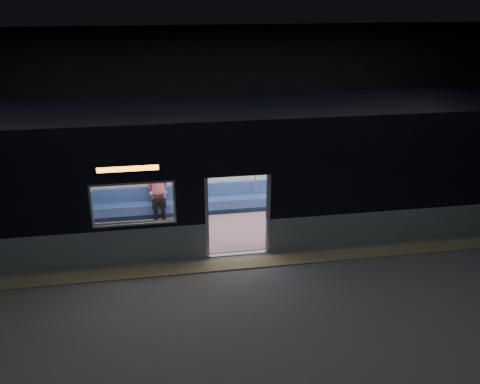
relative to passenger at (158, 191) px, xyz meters
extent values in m
cube|color=#47494C|center=(1.83, -3.55, -0.80)|extent=(24.00, 14.00, 0.01)
cube|color=black|center=(1.83, -3.55, 4.18)|extent=(24.00, 14.00, 0.04)
cube|color=black|center=(1.83, 3.43, 1.70)|extent=(24.00, 0.04, 5.00)
cube|color=#8C7F59|center=(1.83, -3.00, -0.78)|extent=(22.80, 0.50, 0.03)
cube|color=gray|center=(-3.02, -2.49, -0.35)|extent=(8.30, 0.12, 0.90)
cube|color=gray|center=(6.68, -2.49, -0.35)|extent=(8.30, 0.12, 0.90)
cube|color=black|center=(-3.02, -2.49, 1.25)|extent=(8.30, 0.12, 2.30)
cube|color=black|center=(6.68, -2.49, 1.25)|extent=(8.30, 0.12, 2.30)
cube|color=black|center=(1.83, -2.49, 1.83)|extent=(1.40, 0.12, 1.15)
cube|color=#B7BABC|center=(1.09, -2.49, 0.23)|extent=(0.08, 0.14, 2.05)
cube|color=#B7BABC|center=(2.57, -2.49, 0.23)|extent=(0.08, 0.14, 2.05)
cube|color=black|center=(-0.62, -2.57, 1.59)|extent=(1.50, 0.04, 0.18)
cube|color=orange|center=(-0.62, -2.58, 1.59)|extent=(1.34, 0.03, 0.12)
cube|color=beige|center=(1.83, 0.39, 0.80)|extent=(18.00, 0.12, 3.20)
cube|color=black|center=(1.83, -1.05, 2.48)|extent=(18.00, 3.00, 0.15)
cube|color=gray|center=(1.83, -1.05, -0.78)|extent=(17.76, 2.76, 0.04)
cube|color=beige|center=(1.83, -1.05, 1.55)|extent=(17.76, 2.76, 0.10)
cube|color=#31598F|center=(1.83, 0.07, -0.55)|extent=(11.00, 0.48, 0.41)
cube|color=#31598F|center=(1.83, 0.26, -0.15)|extent=(11.00, 0.10, 0.40)
cube|color=#815E67|center=(-1.47, -2.14, -0.55)|extent=(4.40, 0.48, 0.41)
cube|color=#815E67|center=(5.13, -2.14, -0.55)|extent=(4.40, 0.48, 0.41)
cylinder|color=silver|center=(0.88, -2.18, 0.37)|extent=(0.04, 0.04, 2.26)
cylinder|color=silver|center=(0.88, 0.08, 0.37)|extent=(0.04, 0.04, 2.26)
cylinder|color=silver|center=(2.78, -2.18, 0.37)|extent=(0.04, 0.04, 2.26)
cylinder|color=silver|center=(2.78, 0.08, 0.37)|extent=(0.04, 0.04, 2.26)
cylinder|color=silver|center=(1.83, 0.03, 1.15)|extent=(11.00, 0.03, 0.03)
cube|color=black|center=(-0.10, -0.15, -0.27)|extent=(0.17, 0.47, 0.16)
cube|color=black|center=(0.10, -0.15, -0.27)|extent=(0.17, 0.47, 0.16)
cylinder|color=black|center=(-0.10, -0.36, -0.54)|extent=(0.11, 0.11, 0.43)
cylinder|color=black|center=(0.10, -0.36, -0.54)|extent=(0.11, 0.11, 0.43)
cube|color=#CE6574|center=(0.00, 0.04, -0.25)|extent=(0.40, 0.22, 0.20)
cylinder|color=#CE6574|center=(0.00, 0.07, 0.10)|extent=(0.45, 0.45, 0.52)
sphere|color=tan|center=(0.00, 0.05, 0.47)|extent=(0.21, 0.21, 0.21)
sphere|color=black|center=(0.00, 0.09, 0.50)|extent=(0.22, 0.22, 0.22)
cube|color=black|center=(0.00, -0.23, -0.12)|extent=(0.30, 0.27, 0.13)
cube|color=white|center=(5.35, 0.31, 0.71)|extent=(1.10, 0.03, 0.72)
camera|label=1|loc=(0.04, -13.33, 5.24)|focal=38.00mm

